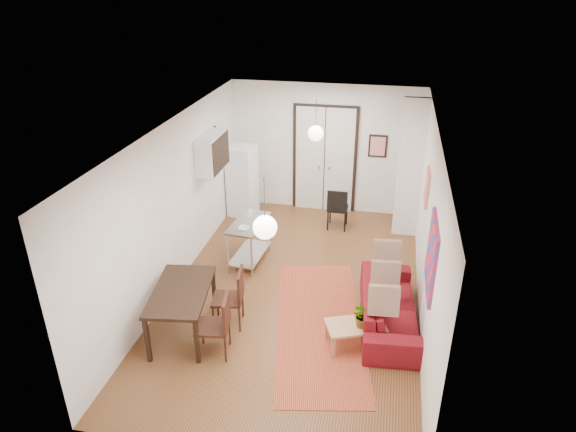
% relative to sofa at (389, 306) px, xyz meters
% --- Properties ---
extents(floor, '(7.00, 7.00, 0.00)m').
position_rel_sofa_xyz_m(floor, '(-1.61, 0.58, -0.32)').
color(floor, brown).
rests_on(floor, ground).
extents(ceiling, '(4.20, 7.00, 0.02)m').
position_rel_sofa_xyz_m(ceiling, '(-1.61, 0.58, 2.58)').
color(ceiling, white).
rests_on(ceiling, wall_back).
extents(wall_back, '(4.20, 0.02, 2.90)m').
position_rel_sofa_xyz_m(wall_back, '(-1.61, 4.08, 1.13)').
color(wall_back, white).
rests_on(wall_back, floor).
extents(wall_front, '(4.20, 0.02, 2.90)m').
position_rel_sofa_xyz_m(wall_front, '(-1.61, -2.92, 1.13)').
color(wall_front, white).
rests_on(wall_front, floor).
extents(wall_left, '(0.02, 7.00, 2.90)m').
position_rel_sofa_xyz_m(wall_left, '(-3.71, 0.58, 1.13)').
color(wall_left, white).
rests_on(wall_left, floor).
extents(wall_right, '(0.02, 7.00, 2.90)m').
position_rel_sofa_xyz_m(wall_right, '(0.49, 0.58, 1.13)').
color(wall_right, white).
rests_on(wall_right, floor).
extents(double_doors, '(1.44, 0.06, 2.50)m').
position_rel_sofa_xyz_m(double_doors, '(-1.61, 4.04, 0.88)').
color(double_doors, silver).
rests_on(double_doors, wall_back).
extents(stub_partition, '(0.50, 0.10, 2.90)m').
position_rel_sofa_xyz_m(stub_partition, '(0.24, 3.13, 1.13)').
color(stub_partition, white).
rests_on(stub_partition, floor).
extents(wall_cabinet, '(0.35, 1.00, 0.70)m').
position_rel_sofa_xyz_m(wall_cabinet, '(-3.53, 2.08, 1.58)').
color(wall_cabinet, white).
rests_on(wall_cabinet, wall_left).
extents(painting_popart, '(0.05, 1.00, 1.00)m').
position_rel_sofa_xyz_m(painting_popart, '(0.46, -0.67, 1.33)').
color(painting_popart, red).
rests_on(painting_popart, wall_right).
extents(painting_abstract, '(0.05, 0.50, 0.60)m').
position_rel_sofa_xyz_m(painting_abstract, '(0.46, 1.38, 1.48)').
color(painting_abstract, beige).
rests_on(painting_abstract, wall_right).
extents(poster_back, '(0.40, 0.03, 0.50)m').
position_rel_sofa_xyz_m(poster_back, '(-0.46, 4.05, 1.28)').
color(poster_back, red).
rests_on(poster_back, wall_back).
extents(print_left, '(0.03, 0.44, 0.54)m').
position_rel_sofa_xyz_m(print_left, '(-3.68, 2.58, 1.63)').
color(print_left, '#99603F').
rests_on(print_left, wall_left).
extents(pendant_back, '(0.30, 0.30, 0.80)m').
position_rel_sofa_xyz_m(pendant_back, '(-1.61, 2.58, 1.94)').
color(pendant_back, white).
rests_on(pendant_back, ceiling).
extents(pendant_front, '(0.30, 0.30, 0.80)m').
position_rel_sofa_xyz_m(pendant_front, '(-1.61, -1.42, 1.94)').
color(pendant_front, white).
rests_on(pendant_front, ceiling).
extents(kilim_rug, '(1.96, 3.71, 0.01)m').
position_rel_sofa_xyz_m(kilim_rug, '(-1.06, -0.27, -0.31)').
color(kilim_rug, '#B24E2C').
rests_on(kilim_rug, floor).
extents(sofa, '(1.03, 2.23, 0.63)m').
position_rel_sofa_xyz_m(sofa, '(0.00, 0.00, 0.00)').
color(sofa, maroon).
rests_on(sofa, floor).
extents(coffee_table, '(0.97, 0.75, 0.38)m').
position_rel_sofa_xyz_m(coffee_table, '(-0.47, -0.65, 0.01)').
color(coffee_table, tan).
rests_on(coffee_table, floor).
extents(potted_plant, '(0.39, 0.42, 0.37)m').
position_rel_sofa_xyz_m(potted_plant, '(-0.37, -0.65, 0.25)').
color(potted_plant, '#335B29').
rests_on(potted_plant, coffee_table).
extents(kitchen_counter, '(0.64, 1.13, 0.84)m').
position_rel_sofa_xyz_m(kitchen_counter, '(-2.65, 1.39, 0.21)').
color(kitchen_counter, silver).
rests_on(kitchen_counter, floor).
extents(bowl, '(0.21, 0.21, 0.05)m').
position_rel_sofa_xyz_m(bowl, '(-2.65, 1.09, 0.54)').
color(bowl, silver).
rests_on(bowl, kitchen_counter).
extents(soap_bottle, '(0.08, 0.09, 0.17)m').
position_rel_sofa_xyz_m(soap_bottle, '(-2.70, 1.64, 0.61)').
color(soap_bottle, teal).
rests_on(soap_bottle, kitchen_counter).
extents(fridge, '(0.64, 0.64, 1.61)m').
position_rel_sofa_xyz_m(fridge, '(-3.36, 3.41, 0.49)').
color(fridge, white).
rests_on(fridge, floor).
extents(dining_table, '(1.01, 1.52, 0.78)m').
position_rel_sofa_xyz_m(dining_table, '(-3.07, -0.88, 0.38)').
color(dining_table, black).
rests_on(dining_table, floor).
extents(dining_chair_near, '(0.53, 0.69, 0.97)m').
position_rel_sofa_xyz_m(dining_chair_near, '(-2.47, -0.43, 0.25)').
color(dining_chair_near, '#391C12').
rests_on(dining_chair_near, floor).
extents(dining_chair_far, '(0.53, 0.69, 0.97)m').
position_rel_sofa_xyz_m(dining_chair_far, '(-2.47, -1.13, 0.25)').
color(dining_chair_far, '#391C12').
rests_on(dining_chair_far, floor).
extents(black_side_chair, '(0.43, 0.43, 0.93)m').
position_rel_sofa_xyz_m(black_side_chair, '(-1.18, 3.24, 0.23)').
color(black_side_chair, black).
rests_on(black_side_chair, floor).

